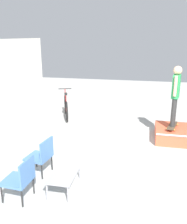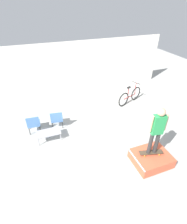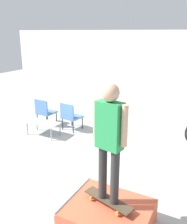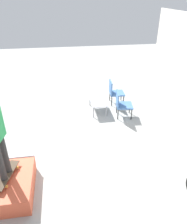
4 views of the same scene
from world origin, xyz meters
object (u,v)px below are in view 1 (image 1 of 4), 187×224
(skate_ramp_box, at_px, (173,134))
(patio_chair_left, at_px, (21,177))
(coffee_table, at_px, (64,174))
(bicycle, at_px, (66,107))
(skateboard_on_ramp, at_px, (172,126))
(person_skater, at_px, (176,91))
(patio_chair_right, at_px, (42,155))

(skate_ramp_box, height_order, patio_chair_left, patio_chair_left)
(coffee_table, height_order, bicycle, bicycle)
(skateboard_on_ramp, xyz_separation_m, person_skater, (0.00, -0.00, 1.09))
(skateboard_on_ramp, height_order, patio_chair_left, patio_chair_left)
(skate_ramp_box, distance_m, coffee_table, 4.06)
(person_skater, relative_size, patio_chair_left, 2.06)
(coffee_table, relative_size, bicycle, 0.56)
(coffee_table, relative_size, patio_chair_right, 1.11)
(skateboard_on_ramp, distance_m, coffee_table, 4.01)
(skateboard_on_ramp, bearing_deg, patio_chair_right, 145.64)
(skate_ramp_box, bearing_deg, bicycle, 70.14)
(skate_ramp_box, bearing_deg, skateboard_on_ramp, 118.39)
(coffee_table, bearing_deg, patio_chair_left, 125.50)
(skate_ramp_box, relative_size, person_skater, 0.72)
(person_skater, height_order, coffee_table, person_skater)
(bicycle, bearing_deg, patio_chair_right, 169.43)
(skateboard_on_ramp, bearing_deg, patio_chair_left, 154.52)
(coffee_table, bearing_deg, skateboard_on_ramp, -37.08)
(coffee_table, xyz_separation_m, bicycle, (4.65, 1.49, 0.06))
(skateboard_on_ramp, relative_size, coffee_table, 0.88)
(patio_chair_right, bearing_deg, patio_chair_left, 8.88)
(skateboard_on_ramp, bearing_deg, coffee_table, 157.60)
(skate_ramp_box, bearing_deg, coffee_table, 142.65)
(skate_ramp_box, relative_size, skateboard_on_ramp, 1.51)
(skate_ramp_box, distance_m, person_skater, 1.36)
(skate_ramp_box, xyz_separation_m, patio_chair_left, (-3.73, 3.17, 0.29))
(person_skater, bearing_deg, skateboard_on_ramp, 101.23)
(person_skater, xyz_separation_m, patio_chair_left, (-3.70, 3.13, -1.07))
(skate_ramp_box, xyz_separation_m, bicycle, (1.43, 3.95, 0.22))
(skate_ramp_box, bearing_deg, patio_chair_left, 139.64)
(skateboard_on_ramp, distance_m, patio_chair_left, 4.85)
(patio_chair_left, relative_size, patio_chair_right, 1.00)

